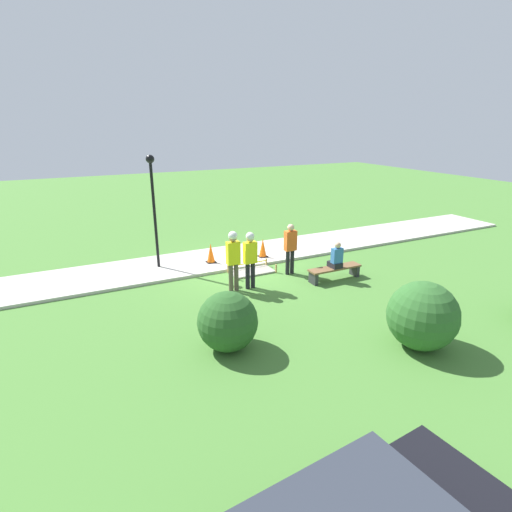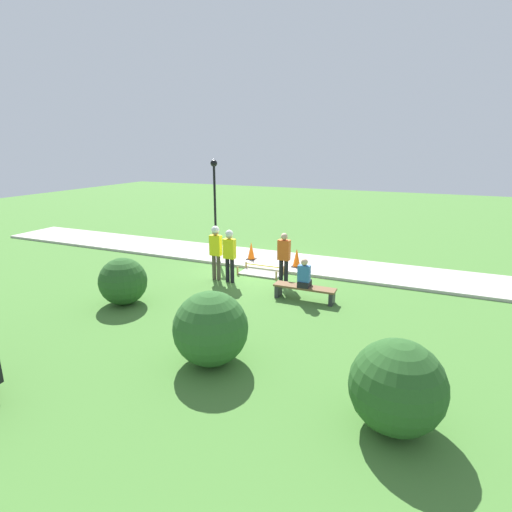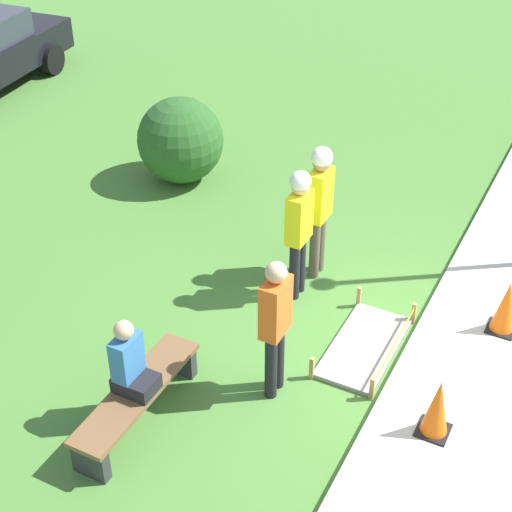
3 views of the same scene
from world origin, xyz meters
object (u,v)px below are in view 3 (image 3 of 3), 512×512
worker_supervisor (299,223)px  bystander_in_orange_shirt (275,321)px  traffic_cone_near_patch (437,407)px  worker_assistant (320,199)px  park_bench (137,398)px  person_seated_on_bench (130,363)px  traffic_cone_far_patch (506,307)px

worker_supervisor → bystander_in_orange_shirt: bearing=-163.2°
traffic_cone_near_patch → worker_supervisor: size_ratio=0.39×
worker_supervisor → worker_assistant: 0.56m
park_bench → person_seated_on_bench: 0.47m
traffic_cone_far_patch → worker_assistant: 2.67m
traffic_cone_near_patch → person_seated_on_bench: bearing=111.8°
traffic_cone_far_patch → park_bench: (-3.20, 3.18, -0.13)m
park_bench → person_seated_on_bench: person_seated_on_bench is taller
person_seated_on_bench → worker_assistant: worker_assistant is taller
worker_supervisor → bystander_in_orange_shirt: size_ratio=1.04×
traffic_cone_far_patch → worker_supervisor: 2.71m
traffic_cone_near_patch → traffic_cone_far_patch: 2.02m
park_bench → traffic_cone_far_patch: bearing=-44.8°
traffic_cone_far_patch → bystander_in_orange_shirt: (-2.13, 2.07, 0.56)m
park_bench → worker_assistant: bearing=-10.4°
traffic_cone_far_patch → park_bench: bearing=135.2°
worker_assistant → bystander_in_orange_shirt: (-2.31, -0.49, -0.16)m
person_seated_on_bench → worker_supervisor: bearing=-12.6°
worker_assistant → park_bench: bearing=169.6°
person_seated_on_bench → worker_assistant: 3.46m
person_seated_on_bench → bystander_in_orange_shirt: size_ratio=0.50×
traffic_cone_near_patch → traffic_cone_far_patch: size_ratio=1.00×
traffic_cone_far_patch → worker_assistant: bearing=85.9°
traffic_cone_far_patch → worker_supervisor: size_ratio=0.39×
park_bench → bystander_in_orange_shirt: bystander_in_orange_shirt is taller
park_bench → worker_supervisor: worker_supervisor is taller
worker_supervisor → bystander_in_orange_shirt: 1.84m
worker_supervisor → worker_assistant: bearing=-4.4°
park_bench → worker_assistant: size_ratio=0.98×
worker_assistant → traffic_cone_near_patch: bearing=-133.6°
person_seated_on_bench → worker_supervisor: size_ratio=0.48×
traffic_cone_near_patch → park_bench: (-1.20, 2.92, -0.13)m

